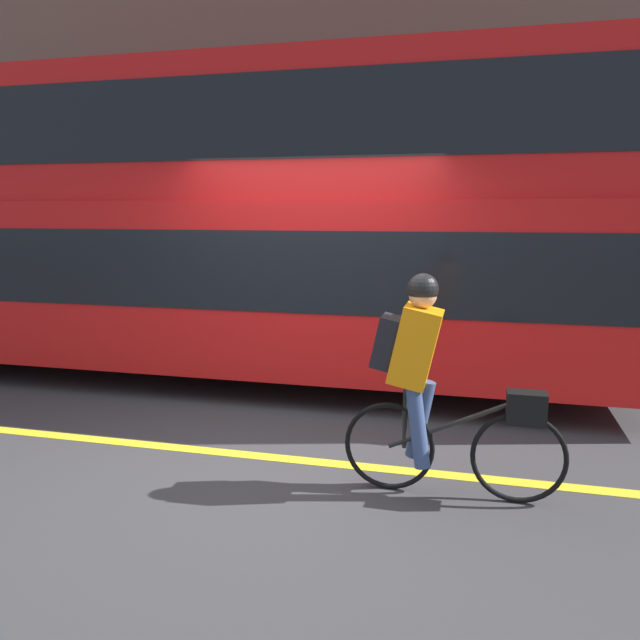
{
  "coord_description": "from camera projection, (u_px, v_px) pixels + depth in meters",
  "views": [
    {
      "loc": [
        1.59,
        -4.46,
        1.99
      ],
      "look_at": [
        0.19,
        1.02,
        1.0
      ],
      "focal_mm": 35.0,
      "sensor_mm": 36.0,
      "label": 1
    }
  ],
  "objects": [
    {
      "name": "building_facade",
      "position": [
        393.0,
        81.0,
        10.86
      ],
      "size": [
        60.0,
        0.3,
        8.47
      ],
      "color": "brown",
      "rests_on": "ground_plane"
    },
    {
      "name": "ground_plane",
      "position": [
        265.0,
        463.0,
        4.98
      ],
      "size": [
        80.0,
        80.0,
        0.0
      ],
      "primitive_type": "plane",
      "color": "#38383A"
    },
    {
      "name": "trash_bin",
      "position": [
        104.0,
        286.0,
        11.52
      ],
      "size": [
        0.47,
        0.47,
        0.94
      ],
      "color": "#515156",
      "rests_on": "sidewalk_curb"
    },
    {
      "name": "road_center_line",
      "position": [
        270.0,
        457.0,
        5.1
      ],
      "size": [
        50.0,
        0.14,
        0.01
      ],
      "primitive_type": "cube",
      "color": "yellow",
      "rests_on": "ground_plane"
    },
    {
      "name": "cyclist_on_bike",
      "position": [
        431.0,
        377.0,
        4.31
      ],
      "size": [
        1.54,
        0.32,
        1.58
      ],
      "color": "black",
      "rests_on": "ground_plane"
    },
    {
      "name": "bus",
      "position": [
        163.0,
        214.0,
        7.59
      ],
      "size": [
        10.89,
        2.52,
        3.51
      ],
      "color": "black",
      "rests_on": "ground_plane"
    },
    {
      "name": "sidewalk_curb",
      "position": [
        379.0,
        327.0,
        10.46
      ],
      "size": [
        60.0,
        2.04,
        0.15
      ],
      "color": "#A8A399",
      "rests_on": "ground_plane"
    }
  ]
}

